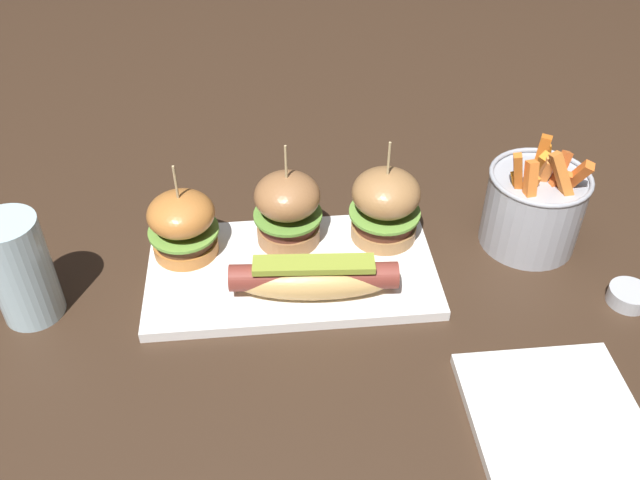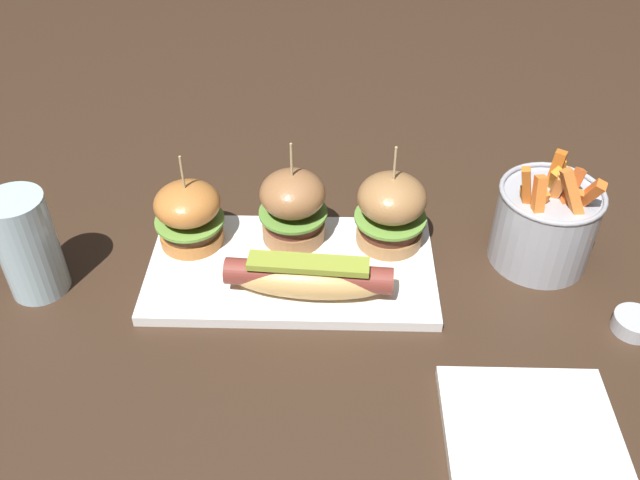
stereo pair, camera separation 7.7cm
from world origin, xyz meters
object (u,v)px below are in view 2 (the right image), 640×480
object	(u,v)px
slider_right	(391,210)
water_glass	(27,245)
sauce_ramekin	(635,323)
fries_bucket	(545,223)
slider_center	(292,206)
platter_main	(292,268)
side_plate	(533,441)
hot_dog	(309,278)
slider_left	(189,214)

from	to	relation	value
slider_right	water_glass	distance (m)	0.44
sauce_ramekin	fries_bucket	bearing A→B (deg)	124.30
slider_center	water_glass	bearing A→B (deg)	-163.92
platter_main	side_plate	distance (m)	0.35
hot_dog	water_glass	bearing A→B (deg)	177.04
platter_main	slider_right	world-z (taller)	slider_right
water_glass	hot_dog	bearing A→B (deg)	-2.96
slider_right	water_glass	xyz separation A→B (m)	(-0.43, -0.08, 0.00)
slider_center	hot_dog	bearing A→B (deg)	-76.85
slider_left	sauce_ramekin	size ratio (longest dim) A/B	2.63
hot_dog	water_glass	xyz separation A→B (m)	(-0.33, 0.02, 0.03)
platter_main	slider_right	distance (m)	0.14
slider_left	slider_right	distance (m)	0.25
slider_right	sauce_ramekin	bearing A→B (deg)	-26.34
hot_dog	slider_left	distance (m)	0.18
fries_bucket	side_plate	distance (m)	0.29
slider_center	slider_right	world-z (taller)	same
side_plate	slider_center	bearing A→B (deg)	130.28
slider_center	side_plate	world-z (taller)	slider_center
sauce_ramekin	side_plate	size ratio (longest dim) A/B	0.29
hot_dog	water_glass	distance (m)	0.33
platter_main	sauce_ramekin	world-z (taller)	sauce_ramekin
slider_center	fries_bucket	size ratio (longest dim) A/B	0.93
slider_left	hot_dog	bearing A→B (deg)	-31.16
platter_main	slider_center	xyz separation A→B (m)	(-0.00, 0.05, 0.06)
slider_left	side_plate	size ratio (longest dim) A/B	0.75
hot_dog	fries_bucket	distance (m)	0.30
slider_right	platter_main	bearing A→B (deg)	-158.16
sauce_ramekin	hot_dog	bearing A→B (deg)	174.52
sauce_ramekin	water_glass	distance (m)	0.70
platter_main	fries_bucket	size ratio (longest dim) A/B	2.33
water_glass	slider_right	bearing A→B (deg)	10.93
sauce_ramekin	side_plate	xyz separation A→B (m)	(-0.15, -0.15, -0.00)
slider_center	slider_left	bearing A→B (deg)	-174.90
hot_dog	sauce_ramekin	size ratio (longest dim) A/B	4.02
fries_bucket	side_plate	size ratio (longest dim) A/B	0.89
slider_center	water_glass	size ratio (longest dim) A/B	1.06
slider_left	sauce_ramekin	bearing A→B (deg)	-13.73
hot_dog	slider_left	size ratio (longest dim) A/B	1.53
sauce_ramekin	slider_right	bearing A→B (deg)	153.66
platter_main	sauce_ramekin	bearing A→B (deg)	-12.25
platter_main	side_plate	bearing A→B (deg)	-44.05
slider_left	platter_main	bearing A→B (deg)	-18.11
platter_main	fries_bucket	bearing A→B (deg)	6.66
hot_dog	slider_left	xyz separation A→B (m)	(-0.15, 0.09, 0.02)
fries_bucket	sauce_ramekin	world-z (taller)	fries_bucket
slider_left	fries_bucket	bearing A→B (deg)	-0.80
hot_dog	side_plate	size ratio (longest dim) A/B	1.15
sauce_ramekin	platter_main	bearing A→B (deg)	167.75
slider_right	side_plate	distance (m)	0.32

